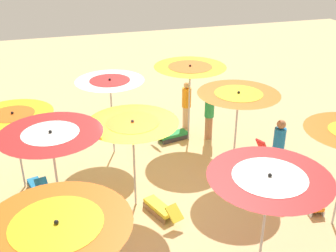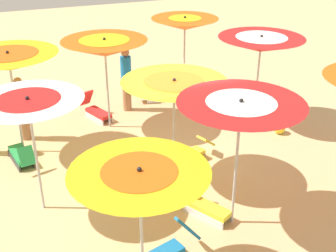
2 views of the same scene
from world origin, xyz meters
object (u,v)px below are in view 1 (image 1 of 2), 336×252
beachgoer_2 (209,114)px  beach_umbrella_6 (190,72)px  beach_umbrella_0 (14,121)px  beachgoer_1 (186,104)px  lounger_2 (251,159)px  lounger_3 (308,196)px  beach_umbrella_2 (58,233)px  lounger_1 (161,208)px  lounger_4 (171,134)px  beach_umbrella_7 (238,101)px  beachgoer_0 (278,150)px  beach_umbrella_1 (52,142)px  beach_umbrella_3 (110,86)px  lounger_0 (38,188)px  beach_umbrella_4 (133,129)px  lounger_5 (80,207)px  beach_umbrella_5 (269,185)px

beachgoer_2 → beach_umbrella_6: bearing=-143.9°
beach_umbrella_0 → beachgoer_1: beach_umbrella_0 is taller
lounger_2 → lounger_3: bearing=82.9°
beach_umbrella_2 → lounger_1: 4.19m
lounger_4 → beachgoer_2: size_ratio=0.73×
beach_umbrella_7 → beachgoer_0: bearing=49.0°
lounger_4 → beach_umbrella_2: bearing=-131.0°
beach_umbrella_2 → beachgoer_0: size_ratio=1.37×
beach_umbrella_0 → lounger_1: size_ratio=1.73×
lounger_3 → beachgoer_2: size_ratio=0.81×
beach_umbrella_1 → beachgoer_2: 5.96m
beach_umbrella_2 → beach_umbrella_3: 6.42m
lounger_0 → beach_umbrella_7: bearing=-110.7°
beach_umbrella_0 → beach_umbrella_2: (5.00, 0.82, 0.38)m
beach_umbrella_4 → lounger_1: 2.04m
beach_umbrella_6 → beachgoer_1: beach_umbrella_6 is taller
beach_umbrella_2 → lounger_4: bearing=150.3°
beachgoer_2 → beach_umbrella_4: bearing=-89.6°
beach_umbrella_6 → lounger_3: 4.90m
beach_umbrella_2 → lounger_1: (-2.80, 2.30, -2.10)m
beach_umbrella_6 → lounger_1: 4.51m
lounger_0 → lounger_5: (1.12, 0.93, -0.01)m
beach_umbrella_5 → beach_umbrella_6: size_ratio=0.97×
beach_umbrella_3 → lounger_5: 3.64m
beachgoer_0 → beachgoer_2: beachgoer_0 is taller
lounger_2 → beachgoer_1: beachgoer_1 is taller
lounger_3 → lounger_4: bearing=-142.8°
beach_umbrella_2 → beach_umbrella_5: bearing=95.6°
beachgoer_1 → beach_umbrella_5: bearing=9.9°
lounger_0 → beachgoer_1: 5.60m
beach_umbrella_2 → beachgoer_2: beach_umbrella_2 is taller
beach_umbrella_4 → lounger_4: bearing=148.6°
beach_umbrella_6 → lounger_0: bearing=-68.5°
beach_umbrella_6 → lounger_5: 5.20m
lounger_5 → lounger_0: bearing=-79.3°
beach_umbrella_6 → beachgoer_0: 3.57m
beach_umbrella_4 → lounger_2: (-0.86, 3.57, -1.86)m
beach_umbrella_5 → lounger_4: beach_umbrella_5 is taller
beach_umbrella_3 → beachgoer_0: 4.93m
beach_umbrella_7 → lounger_1: (1.26, -2.43, -1.98)m
beach_umbrella_0 → lounger_3: bearing=67.6°
lounger_1 → lounger_2: 3.42m
lounger_2 → beachgoer_0: (0.96, 0.21, 0.75)m
beach_umbrella_5 → lounger_4: 6.38m
lounger_5 → beachgoer_2: size_ratio=0.78×
beach_umbrella_5 → beach_umbrella_7: bearing=162.3°
beach_umbrella_6 → beach_umbrella_3: bearing=-86.3°
lounger_0 → lounger_1: size_ratio=0.98×
lounger_1 → lounger_2: bearing=-85.1°
lounger_0 → lounger_4: bearing=-81.0°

